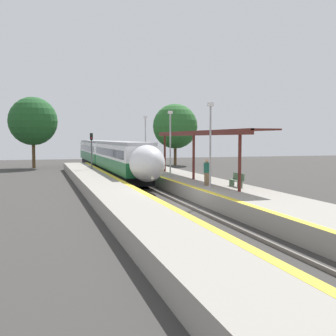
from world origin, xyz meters
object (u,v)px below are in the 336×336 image
Objects in this scene: train at (108,155)px; lamppost_near at (210,140)px; platform_bench at (237,179)px; lamppost_mid at (170,139)px; lamppost_far at (145,139)px; railway_signal at (92,151)px; person_waiting at (207,172)px.

lamppost_near reaches higher than train.
train is 24.39m from platform_bench.
lamppost_mid is at bearing 90.00° from lamppost_near.
lamppost_near is at bearing -90.00° from lamppost_far.
railway_signal is at bearing 152.26° from lamppost_far.
platform_bench is at bearing 17.12° from lamppost_near.
train reaches higher than platform_bench.
platform_bench is at bearing -36.39° from person_waiting.
lamppost_mid is (0.00, 8.43, 0.00)m from lamppost_near.
lamppost_mid reaches higher than train.
lamppost_near is (-0.55, -1.90, 2.16)m from person_waiting.
lamppost_far is at bearing 97.74° from platform_bench.
platform_bench is 20.25m from railway_signal.
lamppost_near and lamppost_mid have the same top height.
railway_signal is at bearing 111.11° from platform_bench.
person_waiting reaches higher than platform_bench.
lamppost_mid reaches higher than railway_signal.
person_waiting is 0.33× the size of lamppost_near.
person_waiting is (-1.65, 1.22, 0.46)m from platform_bench.
lamppost_far is at bearing 90.00° from lamppost_mid.
platform_bench is 0.29× the size of lamppost_far.
railway_signal is at bearing 107.69° from person_waiting.
train is 7.54× the size of lamppost_mid.
railway_signal is 0.86× the size of lamppost_near.
lamppost_near is at bearing -84.11° from train.
lamppost_near and lamppost_far have the same top height.
train is 24.79m from lamppost_near.
lamppost_far is (0.00, 16.85, 0.00)m from lamppost_near.
lamppost_mid is 8.43m from lamppost_far.
lamppost_mid is 1.00× the size of lamppost_far.
person_waiting is 0.33× the size of lamppost_mid.
lamppost_near reaches higher than person_waiting.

